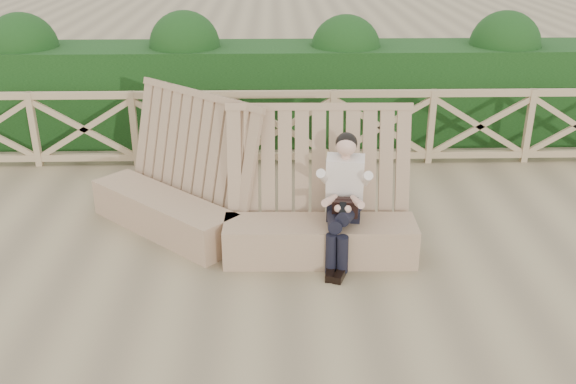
{
  "coord_description": "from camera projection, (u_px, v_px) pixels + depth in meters",
  "views": [
    {
      "loc": [
        -0.13,
        -5.34,
        3.43
      ],
      "look_at": [
        0.0,
        0.4,
        0.9
      ],
      "focal_mm": 40.0,
      "sensor_mm": 36.0,
      "label": 1
    }
  ],
  "objects": [
    {
      "name": "ground",
      "position": [
        289.0,
        292.0,
        6.27
      ],
      "size": [
        60.0,
        60.0,
        0.0
      ],
      "primitive_type": "plane",
      "color": "#716146",
      "rests_on": "ground"
    },
    {
      "name": "bench",
      "position": [
        241.0,
        209.0,
        7.1
      ],
      "size": [
        3.69,
        2.02,
        1.57
      ],
      "rotation": [
        0.0,
        0.0,
        -0.4
      ],
      "color": "#927453",
      "rests_on": "ground"
    },
    {
      "name": "woman",
      "position": [
        344.0,
        195.0,
        6.62
      ],
      "size": [
        0.45,
        0.86,
        1.37
      ],
      "rotation": [
        0.0,
        0.0,
        -0.15
      ],
      "color": "black",
      "rests_on": "ground"
    },
    {
      "name": "guardrail",
      "position": [
        283.0,
        128.0,
        9.25
      ],
      "size": [
        10.1,
        0.09,
        1.1
      ],
      "color": "#8F7553",
      "rests_on": "ground"
    },
    {
      "name": "hedge",
      "position": [
        282.0,
        93.0,
        10.27
      ],
      "size": [
        12.0,
        1.2,
        1.5
      ],
      "primitive_type": "cube",
      "color": "black",
      "rests_on": "ground"
    }
  ]
}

